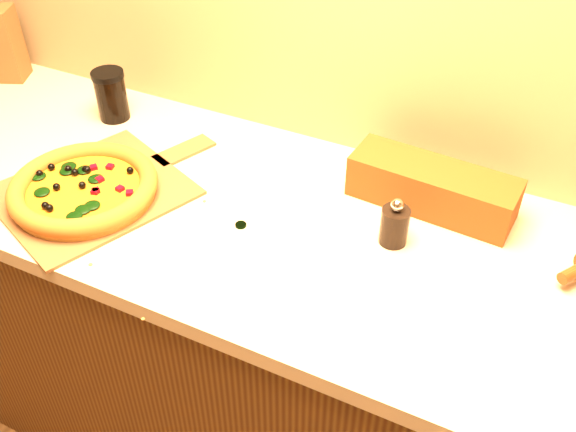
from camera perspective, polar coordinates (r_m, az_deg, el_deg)
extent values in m
cube|color=#41210D|center=(1.71, 0.81, -12.83)|extent=(2.80, 0.65, 0.86)
cube|color=beige|center=(1.38, 0.98, -1.39)|extent=(2.84, 0.68, 0.04)
cube|color=brown|center=(1.52, -17.04, 2.03)|extent=(0.47, 0.49, 0.01)
cube|color=brown|center=(1.61, -9.23, 5.74)|extent=(0.11, 0.17, 0.01)
cylinder|color=gold|center=(1.50, -17.60, 1.96)|extent=(0.31, 0.31, 0.02)
cylinder|color=gold|center=(1.49, -17.69, 2.31)|extent=(0.26, 0.26, 0.01)
torus|color=#92481A|center=(1.49, -17.74, 2.52)|extent=(0.33, 0.33, 0.04)
ellipsoid|color=black|center=(1.47, -15.62, 2.69)|extent=(0.03, 0.03, 0.01)
sphere|color=black|center=(1.50, -19.36, 2.65)|extent=(0.02, 0.02, 0.02)
cube|color=maroon|center=(1.45, -18.38, 1.32)|extent=(0.02, 0.02, 0.01)
cylinder|color=black|center=(1.37, -4.22, -0.80)|extent=(0.03, 0.03, 0.01)
cylinder|color=black|center=(1.32, 9.43, -0.89)|extent=(0.06, 0.06, 0.08)
sphere|color=silver|center=(1.28, 9.69, 0.97)|extent=(0.03, 0.03, 0.03)
cylinder|color=#582A0F|center=(1.33, 24.09, -4.61)|extent=(0.06, 0.07, 0.02)
cube|color=brown|center=(1.42, 12.70, 2.50)|extent=(0.37, 0.14, 0.10)
cube|color=brown|center=(2.05, -24.19, 13.78)|extent=(0.13, 0.12, 0.21)
cylinder|color=black|center=(1.76, -15.39, 10.10)|extent=(0.08, 0.08, 0.12)
cylinder|color=black|center=(1.73, -15.78, 12.01)|extent=(0.08, 0.08, 0.01)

